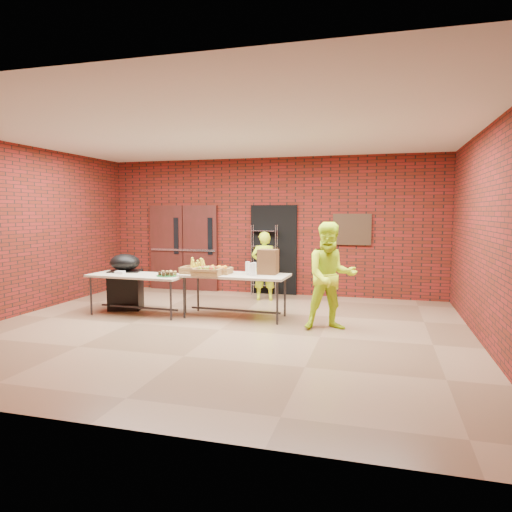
{
  "coord_description": "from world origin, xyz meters",
  "views": [
    {
      "loc": [
        2.53,
        -6.97,
        1.95
      ],
      "look_at": [
        0.23,
        1.4,
        1.1
      ],
      "focal_mm": 32.0,
      "sensor_mm": 36.0,
      "label": 1
    }
  ],
  "objects_px": {
    "table_left": "(138,278)",
    "table_right": "(235,278)",
    "coffee_dispenser": "(268,262)",
    "volunteer_woman": "(264,266)",
    "covered_grill": "(125,282)",
    "volunteer_man": "(331,276)",
    "wire_rack": "(264,260)"
  },
  "relations": [
    {
      "from": "covered_grill",
      "to": "table_left",
      "type": "bearing_deg",
      "value": -50.97
    },
    {
      "from": "volunteer_woman",
      "to": "volunteer_man",
      "type": "relative_size",
      "value": 0.85
    },
    {
      "from": "table_left",
      "to": "volunteer_man",
      "type": "xyz_separation_m",
      "value": [
        3.65,
        -0.18,
        0.19
      ]
    },
    {
      "from": "volunteer_man",
      "to": "covered_grill",
      "type": "bearing_deg",
      "value": 155.03
    },
    {
      "from": "table_left",
      "to": "volunteer_man",
      "type": "relative_size",
      "value": 1.06
    },
    {
      "from": "table_left",
      "to": "coffee_dispenser",
      "type": "height_order",
      "value": "coffee_dispenser"
    },
    {
      "from": "wire_rack",
      "to": "table_left",
      "type": "bearing_deg",
      "value": -112.65
    },
    {
      "from": "coffee_dispenser",
      "to": "volunteer_man",
      "type": "distance_m",
      "value": 1.34
    },
    {
      "from": "coffee_dispenser",
      "to": "covered_grill",
      "type": "xyz_separation_m",
      "value": [
        -2.91,
        -0.08,
        -0.48
      ]
    },
    {
      "from": "table_left",
      "to": "volunteer_man",
      "type": "distance_m",
      "value": 3.66
    },
    {
      "from": "wire_rack",
      "to": "volunteer_woman",
      "type": "bearing_deg",
      "value": -64.18
    },
    {
      "from": "wire_rack",
      "to": "volunteer_woman",
      "type": "distance_m",
      "value": 0.68
    },
    {
      "from": "table_left",
      "to": "volunteer_woman",
      "type": "height_order",
      "value": "volunteer_woman"
    },
    {
      "from": "table_left",
      "to": "volunteer_woman",
      "type": "bearing_deg",
      "value": 47.59
    },
    {
      "from": "volunteer_woman",
      "to": "volunteer_man",
      "type": "bearing_deg",
      "value": 117.08
    },
    {
      "from": "coffee_dispenser",
      "to": "covered_grill",
      "type": "bearing_deg",
      "value": -178.51
    },
    {
      "from": "coffee_dispenser",
      "to": "volunteer_woman",
      "type": "relative_size",
      "value": 0.3
    },
    {
      "from": "covered_grill",
      "to": "table_right",
      "type": "bearing_deg",
      "value": -19.01
    },
    {
      "from": "wire_rack",
      "to": "covered_grill",
      "type": "xyz_separation_m",
      "value": [
        -2.27,
        -2.3,
        -0.26
      ]
    },
    {
      "from": "table_left",
      "to": "covered_grill",
      "type": "relative_size",
      "value": 1.7
    },
    {
      "from": "coffee_dispenser",
      "to": "covered_grill",
      "type": "distance_m",
      "value": 2.95
    },
    {
      "from": "table_left",
      "to": "table_right",
      "type": "height_order",
      "value": "table_right"
    },
    {
      "from": "wire_rack",
      "to": "volunteer_man",
      "type": "relative_size",
      "value": 0.92
    },
    {
      "from": "table_right",
      "to": "covered_grill",
      "type": "height_order",
      "value": "covered_grill"
    },
    {
      "from": "table_right",
      "to": "covered_grill",
      "type": "bearing_deg",
      "value": 179.35
    },
    {
      "from": "covered_grill",
      "to": "volunteer_woman",
      "type": "bearing_deg",
      "value": 17.45
    },
    {
      "from": "table_right",
      "to": "volunteer_woman",
      "type": "bearing_deg",
      "value": 88.36
    },
    {
      "from": "table_left",
      "to": "coffee_dispenser",
      "type": "relative_size",
      "value": 4.15
    },
    {
      "from": "table_left",
      "to": "table_right",
      "type": "bearing_deg",
      "value": 9.4
    },
    {
      "from": "coffee_dispenser",
      "to": "wire_rack",
      "type": "bearing_deg",
      "value": 106.07
    },
    {
      "from": "wire_rack",
      "to": "table_right",
      "type": "xyz_separation_m",
      "value": [
        0.06,
        -2.4,
        -0.08
      ]
    },
    {
      "from": "covered_grill",
      "to": "volunteer_man",
      "type": "xyz_separation_m",
      "value": [
        4.12,
        -0.5,
        0.33
      ]
    }
  ]
}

